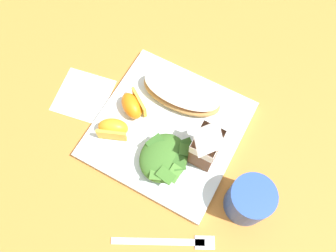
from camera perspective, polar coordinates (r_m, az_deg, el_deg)
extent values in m
plane|color=#C67A33|center=(0.72, 0.00, -0.80)|extent=(3.00, 3.00, 0.00)
cube|color=silver|center=(0.71, 0.00, -0.56)|extent=(0.28, 0.28, 0.02)
ellipsoid|color=tan|center=(0.72, 2.20, 5.27)|extent=(0.09, 0.17, 0.03)
ellipsoid|color=maroon|center=(0.71, 2.23, 5.67)|extent=(0.08, 0.16, 0.01)
ellipsoid|color=beige|center=(0.71, 2.25, 5.94)|extent=(0.08, 0.17, 0.01)
ellipsoid|color=#3D7028|center=(0.66, -0.72, -5.22)|extent=(0.10, 0.09, 0.04)
cube|color=#4C8433|center=(0.64, -1.96, -7.57)|extent=(0.04, 0.03, 0.01)
cube|color=#336023|center=(0.64, 1.78, -5.88)|extent=(0.04, 0.04, 0.01)
cube|color=#4C8433|center=(0.64, 0.99, -7.75)|extent=(0.03, 0.02, 0.02)
cube|color=#336023|center=(0.66, 2.64, -3.15)|extent=(0.04, 0.04, 0.00)
cube|color=#336023|center=(0.66, -1.91, -2.78)|extent=(0.04, 0.03, 0.01)
cube|color=#3D7028|center=(0.63, -0.38, -8.07)|extent=(0.03, 0.03, 0.01)
cube|color=#3D7028|center=(0.65, 3.22, -3.95)|extent=(0.03, 0.04, 0.01)
cube|color=brown|center=(0.64, 6.22, -3.50)|extent=(0.06, 0.04, 0.09)
cube|color=white|center=(0.62, 6.51, -2.54)|extent=(0.06, 0.05, 0.03)
pyramid|color=white|center=(0.59, 6.75, -1.74)|extent=(0.06, 0.04, 0.02)
ellipsoid|color=orange|center=(0.71, -5.91, 3.39)|extent=(0.06, 0.07, 0.04)
cube|color=gold|center=(0.71, -4.72, 3.94)|extent=(0.04, 0.05, 0.03)
ellipsoid|color=orange|center=(0.69, -8.96, -0.26)|extent=(0.06, 0.07, 0.04)
cube|color=gold|center=(0.68, -9.20, -1.50)|extent=(0.03, 0.06, 0.03)
cube|color=white|center=(0.77, -13.69, 4.92)|extent=(0.13, 0.13, 0.00)
cube|color=silver|center=(0.67, -1.66, -18.39)|extent=(0.09, 0.16, 0.01)
cube|color=silver|center=(0.67, 6.04, -18.44)|extent=(0.04, 0.04, 0.01)
cylinder|color=#284CA3|center=(0.65, 13.14, -11.75)|extent=(0.08, 0.08, 0.09)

